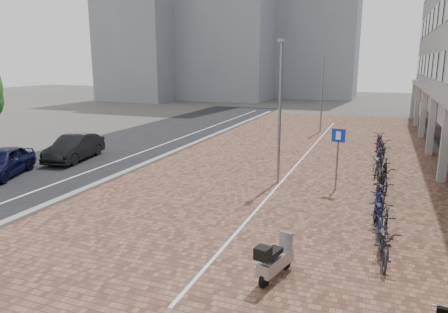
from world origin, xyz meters
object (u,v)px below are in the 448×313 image
car_navy (2,162)px  car_dark (74,148)px  scooter_front (276,258)px  parking_sign (338,149)px

car_navy → car_dark: (0.86, 3.87, 0.02)m
car_dark → scooter_front: (13.31, -8.51, -0.16)m
scooter_front → car_navy: bearing=176.6°
car_navy → parking_sign: parking_sign is taller
car_navy → car_dark: 3.96m
car_dark → car_navy: bearing=-112.3°
car_navy → scooter_front: 14.91m
car_navy → scooter_front: size_ratio=2.58×
car_dark → scooter_front: 15.80m
car_navy → parking_sign: bearing=-7.2°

